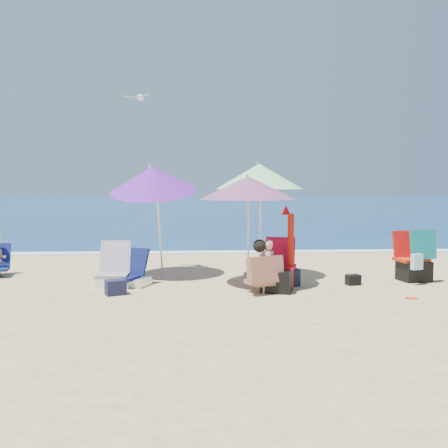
{
  "coord_description": "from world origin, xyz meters",
  "views": [
    {
      "loc": [
        -0.83,
        -8.1,
        1.8
      ],
      "look_at": [
        -0.3,
        1.0,
        1.1
      ],
      "focal_mm": 39.76,
      "sensor_mm": 36.0,
      "label": 1
    }
  ],
  "objects": [
    {
      "name": "bag_black_a",
      "position": [
        -1.98,
        1.34,
        0.11
      ],
      "size": [
        0.29,
        0.21,
        0.21
      ],
      "color": "black",
      "rests_on": "ground"
    },
    {
      "name": "furled_umbrella",
      "position": [
        0.79,
        0.31,
        0.81
      ],
      "size": [
        0.24,
        0.3,
        1.47
      ],
      "color": "#A7150B",
      "rests_on": "ground"
    },
    {
      "name": "umbrella_blue",
      "position": [
        -1.65,
        1.72,
        1.94
      ],
      "size": [
        1.97,
        2.03,
        2.37
      ],
      "color": "white",
      "rests_on": "ground"
    },
    {
      "name": "chair_navy",
      "position": [
        -1.97,
        0.85,
        0.18
      ],
      "size": [
        0.77,
        0.75,
        0.66
      ],
      "color": "#0C1043",
      "rests_on": "ground"
    },
    {
      "name": "person_center",
      "position": [
        0.34,
        0.04,
        0.44
      ],
      "size": [
        0.67,
        0.68,
        0.91
      ],
      "color": "tan",
      "rests_on": "ground"
    },
    {
      "name": "umbrella_turquoise",
      "position": [
        0.11,
        0.74,
        1.77
      ],
      "size": [
        2.05,
        2.05,
        2.01
      ],
      "color": "silver",
      "rests_on": "ground"
    },
    {
      "name": "foam",
      "position": [
        0.0,
        5.1,
        0.02
      ],
      "size": [
        120.0,
        0.5,
        0.04
      ],
      "color": "white",
      "rests_on": "ground"
    },
    {
      "name": "camp_chair_right",
      "position": [
        3.31,
        0.96,
        0.36
      ],
      "size": [
        0.66,
        0.85,
        0.99
      ],
      "color": "#B8280D",
      "rests_on": "ground"
    },
    {
      "name": "orange_item",
      "position": [
        2.61,
        -0.49,
        0.01
      ],
      "size": [
        0.21,
        0.14,
        0.03
      ],
      "color": "#E64C18",
      "rests_on": "ground"
    },
    {
      "name": "bag_black_b",
      "position": [
        2.04,
        0.67,
        0.09
      ],
      "size": [
        0.28,
        0.22,
        0.19
      ],
      "color": "black",
      "rests_on": "ground"
    },
    {
      "name": "bag_navy_b",
      "position": [
        0.83,
        0.71,
        0.15
      ],
      "size": [
        0.45,
        0.36,
        0.3
      ],
      "color": "#181F35",
      "rests_on": "ground"
    },
    {
      "name": "chair_rainbow",
      "position": [
        -2.3,
        0.85,
        0.21
      ],
      "size": [
        0.59,
        0.7,
        0.79
      ],
      "color": "#E36350",
      "rests_on": "ground"
    },
    {
      "name": "ground",
      "position": [
        0.0,
        0.0,
        0.0
      ],
      "size": [
        120.0,
        120.0,
        0.0
      ],
      "color": "#D8BC84",
      "rests_on": "ground"
    },
    {
      "name": "bag_tan",
      "position": [
        0.82,
        1.09,
        0.11
      ],
      "size": [
        0.3,
        0.25,
        0.23
      ],
      "color": "tan",
      "rests_on": "ground"
    },
    {
      "name": "umbrella_striped",
      "position": [
        0.41,
        1.51,
        1.98
      ],
      "size": [
        1.86,
        1.86,
        2.27
      ],
      "color": "white",
      "rests_on": "ground"
    },
    {
      "name": "camp_chair_left",
      "position": [
        0.58,
        0.25,
        0.27
      ],
      "size": [
        0.72,
        0.84,
        0.9
      ],
      "color": "#B10C20",
      "rests_on": "ground"
    },
    {
      "name": "sea",
      "position": [
        0.0,
        45.0,
        -0.05
      ],
      "size": [
        120.0,
        80.0,
        0.12
      ],
      "color": "navy",
      "rests_on": "ground"
    },
    {
      "name": "bag_navy_a",
      "position": [
        -2.15,
        0.09,
        0.12
      ],
      "size": [
        0.39,
        0.34,
        0.25
      ],
      "color": "#1A1C39",
      "rests_on": "ground"
    },
    {
      "name": "seagull",
      "position": [
        -1.95,
        2.38,
        3.62
      ],
      "size": [
        0.62,
        0.4,
        0.12
      ],
      "color": "silver"
    }
  ]
}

